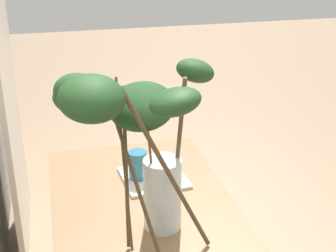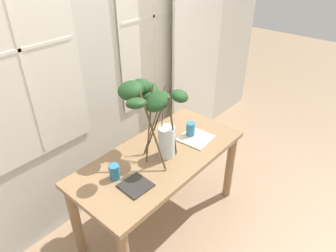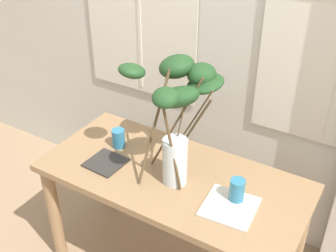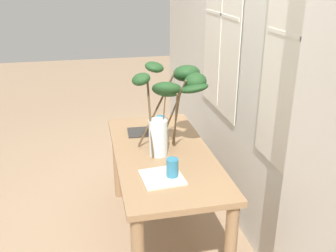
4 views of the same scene
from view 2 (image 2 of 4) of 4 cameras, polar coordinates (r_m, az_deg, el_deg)
name	(u,v)px [view 2 (image 2 of 4)]	position (r m, az deg, el deg)	size (l,w,h in m)	color
ground	(161,219)	(3.05, -1.30, -16.95)	(14.00, 14.00, 0.00)	#9E7F60
back_wall_with_windows	(96,59)	(2.68, -13.31, 12.10)	(5.39, 0.14, 2.83)	beige
curtain_sheer_side	(198,44)	(3.43, 5.61, 14.99)	(0.82, 0.03, 2.59)	silver
dining_table	(160,168)	(2.60, -1.47, -7.80)	(1.50, 0.70, 0.77)	#93704C
vase_with_branches	(152,108)	(2.33, -3.07, 3.35)	(0.51, 0.56, 0.64)	silver
drinking_glass_blue_left	(115,172)	(2.30, -9.94, -8.41)	(0.08, 0.08, 0.12)	teal
drinking_glass_blue_right	(190,130)	(2.71, 4.21, -0.66)	(0.08, 0.08, 0.13)	teal
plate_square_left	(136,185)	(2.25, -6.04, -10.97)	(0.20, 0.20, 0.01)	#2D2B28
plate_square_right	(196,138)	(2.71, 5.19, -2.27)	(0.26, 0.26, 0.01)	silver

